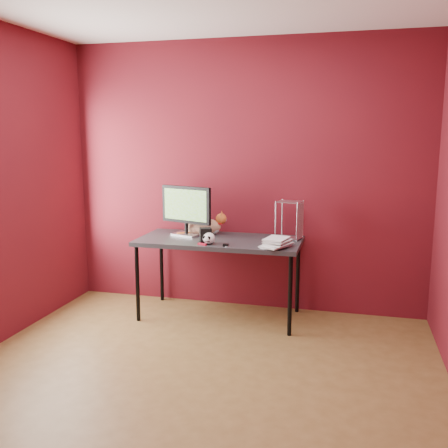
% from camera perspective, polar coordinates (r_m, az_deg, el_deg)
% --- Properties ---
extents(room, '(3.52, 3.52, 2.61)m').
position_cam_1_polar(room, '(3.17, -4.33, 5.49)').
color(room, brown).
rests_on(room, ground).
extents(desk, '(1.50, 0.70, 0.75)m').
position_cam_1_polar(desk, '(4.63, -0.52, -2.33)').
color(desk, black).
rests_on(desk, ground).
extents(monitor, '(0.53, 0.24, 0.47)m').
position_cam_1_polar(monitor, '(4.75, -4.34, 1.82)').
color(monitor, silver).
rests_on(monitor, desk).
extents(cat, '(0.45, 0.27, 0.22)m').
position_cam_1_polar(cat, '(4.83, -2.20, -0.25)').
color(cat, '#C56D29').
rests_on(cat, desk).
extents(skull_mug, '(0.11, 0.11, 0.11)m').
position_cam_1_polar(skull_mug, '(4.39, -1.75, -1.63)').
color(skull_mug, silver).
rests_on(skull_mug, desk).
extents(speaker, '(0.13, 0.12, 0.14)m').
position_cam_1_polar(speaker, '(4.42, -2.12, -1.42)').
color(speaker, black).
rests_on(speaker, desk).
extents(book_stack, '(0.27, 0.30, 0.96)m').
position_cam_1_polar(book_stack, '(4.27, 5.20, 3.78)').
color(book_stack, beige).
rests_on(book_stack, desk).
extents(wire_rack, '(0.24, 0.21, 0.36)m').
position_cam_1_polar(wire_rack, '(4.63, 7.47, 0.47)').
color(wire_rack, silver).
rests_on(wire_rack, desk).
extents(pocket_knife, '(0.09, 0.05, 0.02)m').
position_cam_1_polar(pocket_knife, '(4.37, -2.51, -2.32)').
color(pocket_knife, '#A90D22').
rests_on(pocket_knife, desk).
extents(black_gadget, '(0.05, 0.03, 0.02)m').
position_cam_1_polar(black_gadget, '(4.31, 0.21, -2.43)').
color(black_gadget, black).
rests_on(black_gadget, desk).
extents(washer, '(0.05, 0.05, 0.00)m').
position_cam_1_polar(washer, '(4.31, 0.42, -2.57)').
color(washer, silver).
rests_on(washer, desk).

